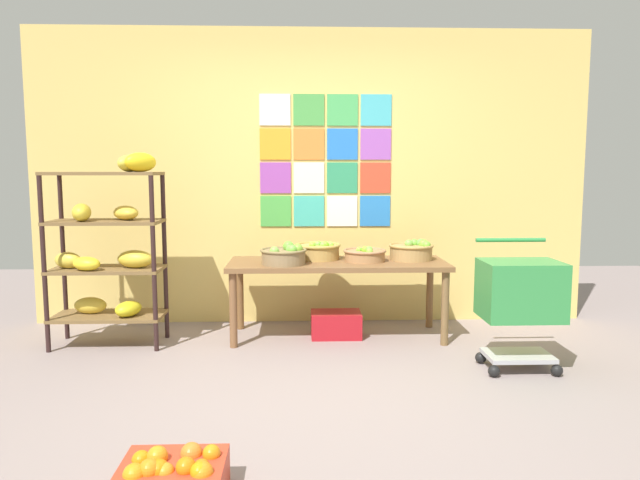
# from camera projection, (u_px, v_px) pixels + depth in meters

# --- Properties ---
(ground) EXTENTS (9.69, 9.69, 0.00)m
(ground) POSITION_uv_depth(u_px,v_px,m) (318.00, 397.00, 3.57)
(ground) COLOR gray
(back_wall_with_art) EXTENTS (4.99, 0.07, 2.63)m
(back_wall_with_art) POSITION_uv_depth(u_px,v_px,m) (311.00, 178.00, 5.28)
(back_wall_with_art) COLOR #E0BF64
(back_wall_with_art) RESTS_ON ground
(banana_shelf_unit) EXTENTS (0.86, 0.44, 1.52)m
(banana_shelf_unit) POSITION_uv_depth(u_px,v_px,m) (111.00, 240.00, 4.56)
(banana_shelf_unit) COLOR #2E1C1B
(banana_shelf_unit) RESTS_ON ground
(display_table) EXTENTS (1.79, 0.66, 0.63)m
(display_table) POSITION_uv_depth(u_px,v_px,m) (338.00, 270.00, 4.83)
(display_table) COLOR brown
(display_table) RESTS_ON ground
(fruit_basket_left) EXTENTS (0.35, 0.35, 0.13)m
(fruit_basket_left) POSITION_uv_depth(u_px,v_px,m) (365.00, 255.00, 4.83)
(fruit_basket_left) COLOR #A6774B
(fruit_basket_left) RESTS_ON display_table
(fruit_basket_back_right) EXTENTS (0.37, 0.37, 0.18)m
(fruit_basket_back_right) POSITION_uv_depth(u_px,v_px,m) (284.00, 255.00, 4.66)
(fruit_basket_back_right) COLOR olive
(fruit_basket_back_right) RESTS_ON display_table
(fruit_basket_centre) EXTENTS (0.37, 0.37, 0.17)m
(fruit_basket_centre) POSITION_uv_depth(u_px,v_px,m) (412.00, 251.00, 4.91)
(fruit_basket_centre) COLOR #AB854D
(fruit_basket_centre) RESTS_ON display_table
(fruit_basket_back_left) EXTENTS (0.39, 0.39, 0.16)m
(fruit_basket_back_left) POSITION_uv_depth(u_px,v_px,m) (318.00, 251.00, 4.94)
(fruit_basket_back_left) COLOR #B48E48
(fruit_basket_back_left) RESTS_ON display_table
(produce_crate_under_table) EXTENTS (0.41, 0.28, 0.21)m
(produce_crate_under_table) POSITION_uv_depth(u_px,v_px,m) (336.00, 324.00, 4.88)
(produce_crate_under_table) COLOR #AF1720
(produce_crate_under_table) RESTS_ON ground
(orange_crate_foreground) EXTENTS (0.43, 0.34, 0.22)m
(orange_crate_foreground) POSITION_uv_depth(u_px,v_px,m) (173.00, 478.00, 2.44)
(orange_crate_foreground) COLOR red
(orange_crate_foreground) RESTS_ON ground
(shopping_cart) EXTENTS (0.53, 0.43, 0.90)m
(shopping_cart) POSITION_uv_depth(u_px,v_px,m) (520.00, 294.00, 4.02)
(shopping_cart) COLOR black
(shopping_cart) RESTS_ON ground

